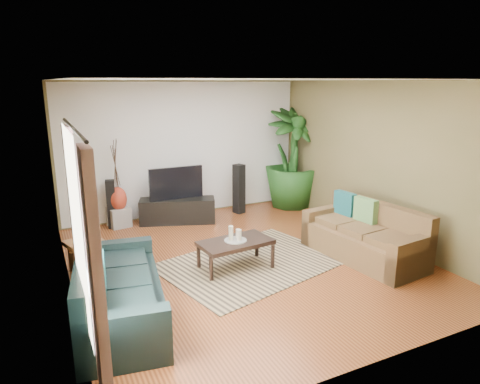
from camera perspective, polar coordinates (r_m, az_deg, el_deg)
floor at (r=6.66m, az=0.76°, el=-9.17°), size 5.50×5.50×0.00m
ceiling at (r=6.10m, az=0.85°, el=14.73°), size 5.50×5.50×0.00m
wall_back at (r=8.75m, az=-7.33°, el=5.69°), size 5.00×0.00×5.00m
wall_front at (r=4.07m, az=18.48°, el=-5.32°), size 5.00×0.00×5.00m
wall_left at (r=5.62m, az=-22.64°, el=-0.29°), size 0.00×5.50×5.50m
wall_right at (r=7.68m, az=17.77°, el=3.87°), size 0.00×5.50×5.50m
backwall_panel at (r=8.74m, az=-7.31°, el=5.68°), size 4.90×0.00×4.90m
window_pane at (r=4.07m, az=-20.93°, el=-4.79°), size 0.00×1.80×1.80m
curtain_near at (r=3.47m, az=-18.51°, el=-12.40°), size 0.08×0.35×2.20m
curtain_far at (r=4.86m, az=-20.93°, el=-4.80°), size 0.08×0.35×2.20m
curtain_rod at (r=3.89m, az=-21.40°, el=7.94°), size 0.03×1.90×0.03m
sofa_left at (r=5.19m, az=-15.65°, el=-11.80°), size 1.21×2.20×0.85m
sofa_right at (r=6.89m, az=16.15°, el=-5.15°), size 1.07×2.00×0.85m
area_rug at (r=6.58m, az=1.58°, el=-9.43°), size 2.97×2.41×0.01m
coffee_table at (r=6.34m, az=-0.60°, el=-8.33°), size 1.10×0.68×0.43m
candle_tray at (r=6.26m, az=-0.60°, el=-6.46°), size 0.32×0.32×0.01m
candle_tall at (r=6.22m, az=-1.23°, el=-5.49°), size 0.07×0.07×0.21m
candle_mid at (r=6.21m, az=-0.11°, el=-5.76°), size 0.07×0.07×0.16m
candle_short at (r=6.31m, az=-0.26°, el=-5.55°), size 0.07×0.07×0.13m
tv_stand at (r=8.41m, az=-8.33°, el=-2.49°), size 1.50×0.88×0.48m
television at (r=8.28m, az=-8.51°, el=1.19°), size 1.05×0.06×0.62m
speaker_left at (r=8.34m, az=-16.78°, el=-1.55°), size 0.19×0.21×0.91m
speaker_right at (r=8.87m, az=-0.14°, el=0.42°), size 0.24×0.25×1.03m
potted_plant at (r=9.34m, az=6.93°, el=4.48°), size 1.25×1.25×2.13m
plant_pot at (r=9.54m, az=6.77°, el=-0.92°), size 0.39×0.39×0.31m
pedestal at (r=8.44m, az=-15.82°, el=-3.23°), size 0.43×0.43×0.37m
vase at (r=8.34m, az=-15.98°, el=-0.92°), size 0.34×0.34×0.47m
side_table at (r=6.53m, az=-19.84°, el=-8.23°), size 0.59×0.59×0.50m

